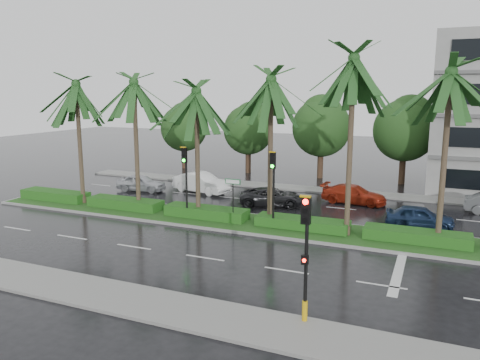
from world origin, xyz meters
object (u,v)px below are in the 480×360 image
at_px(signal_median_left, 185,172).
at_px(car_red, 354,194).
at_px(signal_near, 306,254).
at_px(car_white, 201,183).
at_px(street_sign, 233,190).
at_px(car_blue, 420,217).
at_px(car_silver, 141,183).
at_px(car_darkgrey, 272,197).

bearing_deg(signal_median_left, car_red, 44.99).
bearing_deg(signal_near, car_white, 126.98).
height_order(street_sign, car_blue, street_sign).
relative_size(street_sign, car_red, 0.59).
distance_m(car_white, car_blue, 16.27).
bearing_deg(signal_near, car_silver, 137.99).
height_order(signal_median_left, car_darkgrey, signal_median_left).
bearing_deg(car_red, signal_near, -170.23).
bearing_deg(car_blue, signal_median_left, 105.00).
relative_size(signal_median_left, car_darkgrey, 0.99).
distance_m(signal_near, car_blue, 14.12).
xyz_separation_m(street_sign, car_blue, (10.00, 3.80, -1.49)).
bearing_deg(signal_near, car_darkgrey, 113.02).
height_order(signal_near, car_red, signal_near).
relative_size(street_sign, car_blue, 0.70).
distance_m(signal_near, car_white, 21.51).
height_order(car_white, car_darkgrey, car_white).
relative_size(car_silver, car_white, 0.83).
distance_m(car_silver, car_red, 16.18).
bearing_deg(street_sign, signal_median_left, -176.53).
xyz_separation_m(street_sign, car_darkgrey, (0.50, 5.43, -1.51)).
height_order(signal_near, car_blue, signal_near).
bearing_deg(signal_median_left, street_sign, 3.47).
height_order(street_sign, car_white, street_sign).
height_order(car_silver, car_red, car_silver).
bearing_deg(car_blue, signal_near, 165.60).
distance_m(street_sign, car_red, 10.08).
xyz_separation_m(signal_median_left, car_blue, (13.00, 3.98, -2.36)).
bearing_deg(signal_median_left, car_white, 111.27).
bearing_deg(car_blue, car_red, 42.86).
distance_m(signal_median_left, street_sign, 3.13).
bearing_deg(car_blue, car_darkgrey, 78.22).
height_order(signal_near, street_sign, signal_near).
bearing_deg(signal_median_left, car_blue, 17.03).
bearing_deg(car_silver, car_blue, -102.23).
xyz_separation_m(street_sign, car_white, (-5.90, 7.26, -1.35)).
bearing_deg(car_red, signal_median_left, 140.05).
xyz_separation_m(signal_near, car_red, (-1.50, 18.19, -1.86)).
height_order(car_darkgrey, car_red, car_red).
bearing_deg(car_red, car_silver, 103.66).
xyz_separation_m(signal_near, car_blue, (3.00, 13.67, -1.87)).
distance_m(car_silver, car_white, 4.80).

